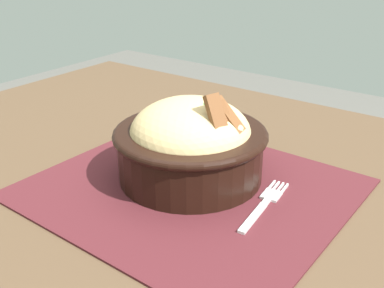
% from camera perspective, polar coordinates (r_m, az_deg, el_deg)
% --- Properties ---
extents(table, '(1.13, 0.86, 0.78)m').
position_cam_1_polar(table, '(0.67, -1.94, -11.79)').
color(table, '#4C3826').
rests_on(table, ground_plane).
extents(placemat, '(0.40, 0.36, 0.00)m').
position_cam_1_polar(placemat, '(0.62, -0.25, -5.40)').
color(placemat, '#47191E').
rests_on(placemat, table).
extents(bowl, '(0.21, 0.21, 0.13)m').
position_cam_1_polar(bowl, '(0.63, 0.03, 0.12)').
color(bowl, black).
rests_on(bowl, placemat).
extents(fork, '(0.03, 0.13, 0.00)m').
position_cam_1_polar(fork, '(0.59, 8.90, -7.13)').
color(fork, silver).
rests_on(fork, placemat).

